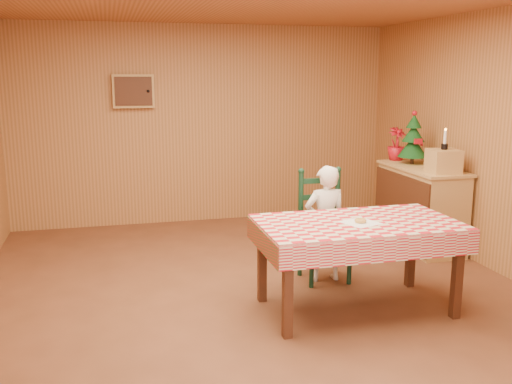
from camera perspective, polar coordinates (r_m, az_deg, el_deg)
ground at (r=5.09m, az=0.57°, el=-10.99°), size 6.00×6.00×0.00m
cabin_walls at (r=5.21m, az=-0.95°, el=10.20°), size 5.10×6.05×2.65m
dining_table at (r=4.81m, az=10.11°, el=-3.86°), size 1.66×0.96×0.77m
ladder_chair at (r=5.55m, az=6.70°, el=-3.60°), size 0.44×0.40×1.08m
seated_child at (r=5.49m, az=6.92°, el=-3.16°), size 0.41×0.27×1.12m
napkin at (r=4.74m, az=10.40°, el=-3.04°), size 0.34×0.34×0.00m
donut at (r=4.74m, az=10.41°, el=-2.83°), size 0.11×0.11×0.03m
shelf_unit at (r=6.82m, az=16.07°, el=-1.42°), size 0.54×1.24×0.93m
crate at (r=6.39m, az=18.24°, el=2.95°), size 0.33×0.33×0.25m
christmas_tree at (r=6.92m, az=15.44°, el=5.06°), size 0.34×0.34×0.62m
flower_arrangement at (r=7.16m, az=13.87°, el=4.71°), size 0.25×0.25×0.40m
candle_set at (r=6.36m, az=18.35°, el=4.64°), size 0.07×0.07×0.22m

